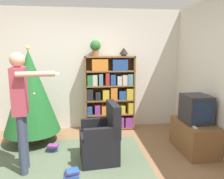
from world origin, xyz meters
The scene contains 14 objects.
ground_plane centered at (0.00, 0.00, 0.00)m, with size 14.00×14.00×0.00m, color #846042.
wall_back centered at (0.00, 2.05, 1.30)m, with size 8.00×0.10×2.60m.
area_rug centered at (-0.19, 0.34, 0.00)m, with size 2.59×1.95×0.01m.
bookshelf centered at (0.69, 1.83, 0.79)m, with size 1.07×0.29×1.60m.
tv_stand centered at (1.99, 0.57, 0.26)m, with size 0.50×0.89×0.52m.
television centered at (1.99, 0.57, 0.75)m, with size 0.40×0.48×0.47m.
game_remote centered at (1.84, 0.30, 0.53)m, with size 0.04×0.12×0.02m.
christmas_tree centered at (-0.84, 1.29, 0.97)m, with size 1.02×1.02×1.80m.
armchair centered at (0.39, 0.43, 0.32)m, with size 0.62×0.61×0.92m.
standing_person centered at (-0.72, 0.26, 1.00)m, with size 0.66×0.47×1.69m.
potted_plant centered at (0.39, 1.84, 1.79)m, with size 0.22×0.22×0.33m.
table_lamp centered at (0.98, 1.84, 1.70)m, with size 0.20×0.20×0.18m.
book_pile_near_tree centered at (-0.43, 0.85, 0.06)m, with size 0.20×0.19×0.11m.
book_pile_by_chair centered at (-0.05, 0.03, 0.04)m, with size 0.22×0.19×0.09m.
Camera 1 is at (0.15, -2.78, 1.70)m, focal length 35.00 mm.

